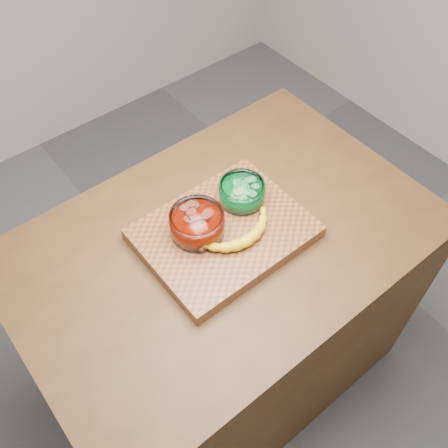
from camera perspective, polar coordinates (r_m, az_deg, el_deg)
ground at (r=2.19m, az=0.00°, el=-15.76°), size 3.50×3.50×0.00m
counter at (r=1.79m, az=0.00°, el=-10.21°), size 1.20×0.80×0.90m
cutting_board at (r=1.39m, az=0.00°, el=-1.02°), size 0.45×0.35×0.04m
bowl_red at (r=1.34m, az=-3.10°, el=0.03°), size 0.15×0.15×0.07m
bowl_green at (r=1.42m, az=2.04°, el=3.66°), size 0.13×0.13×0.06m
banana at (r=1.34m, az=1.86°, el=-1.06°), size 0.26×0.12×0.04m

